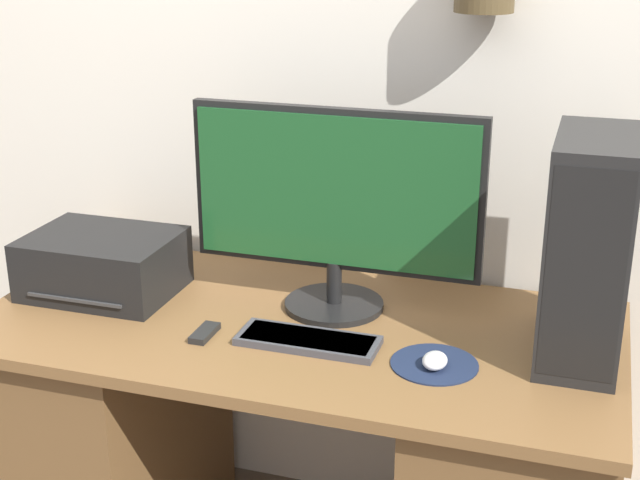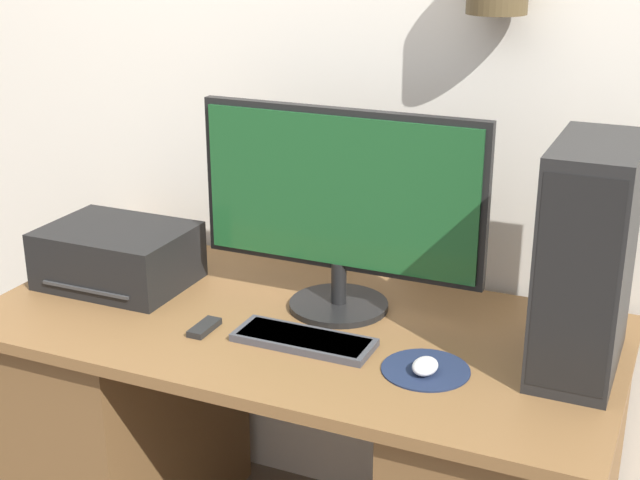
# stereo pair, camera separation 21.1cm
# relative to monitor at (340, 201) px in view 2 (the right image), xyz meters

# --- Properties ---
(wall_back) EXTENTS (6.40, 0.20, 2.70)m
(wall_back) POSITION_rel_monitor_xyz_m (-0.06, 0.32, 0.30)
(wall_back) COLOR silver
(wall_back) RESTS_ON ground_plane
(desk) EXTENTS (1.59, 0.77, 0.77)m
(desk) POSITION_rel_monitor_xyz_m (-0.06, -0.12, -0.66)
(desk) COLOR brown
(desk) RESTS_ON ground_plane
(monitor) EXTENTS (0.74, 0.26, 0.52)m
(monitor) POSITION_rel_monitor_xyz_m (0.00, 0.00, 0.00)
(monitor) COLOR black
(monitor) RESTS_ON desk
(keyboard) EXTENTS (0.34, 0.12, 0.02)m
(keyboard) POSITION_rel_monitor_xyz_m (0.00, -0.22, -0.28)
(keyboard) COLOR #3D3D42
(keyboard) RESTS_ON desk
(mousepad) EXTENTS (0.20, 0.20, 0.00)m
(mousepad) POSITION_rel_monitor_xyz_m (0.31, -0.23, -0.29)
(mousepad) COLOR #19233D
(mousepad) RESTS_ON desk
(mouse) EXTENTS (0.06, 0.08, 0.03)m
(mouse) POSITION_rel_monitor_xyz_m (0.31, -0.25, -0.27)
(mouse) COLOR silver
(mouse) RESTS_ON mousepad
(computer_tower) EXTENTS (0.18, 0.36, 0.51)m
(computer_tower) POSITION_rel_monitor_xyz_m (0.61, -0.07, -0.03)
(computer_tower) COLOR black
(computer_tower) RESTS_ON desk
(printer) EXTENTS (0.39, 0.30, 0.16)m
(printer) POSITION_rel_monitor_xyz_m (-0.62, -0.09, -0.21)
(printer) COLOR black
(printer) RESTS_ON desk
(remote_control) EXTENTS (0.04, 0.10, 0.02)m
(remote_control) POSITION_rel_monitor_xyz_m (-0.25, -0.26, -0.28)
(remote_control) COLOR black
(remote_control) RESTS_ON desk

